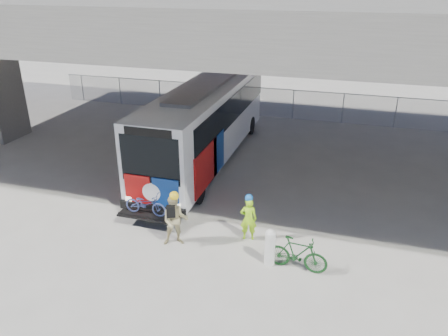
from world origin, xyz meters
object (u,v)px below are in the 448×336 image
at_px(bollard, 270,246).
at_px(bike_parked, 297,254).
at_px(cyclist_hivis, 248,218).
at_px(bus, 206,117).
at_px(cyclist_tan, 175,220).

distance_m(bollard, bike_parked, 0.86).
distance_m(cyclist_hivis, bike_parked, 2.21).
xyz_separation_m(bus, cyclist_hivis, (3.66, -6.34, -1.30)).
bearing_deg(bike_parked, cyclist_tan, 91.08).
height_order(cyclist_tan, bike_parked, cyclist_tan).
relative_size(bollard, bike_parked, 0.67).
bearing_deg(cyclist_hivis, bollard, 117.44).
xyz_separation_m(cyclist_tan, bike_parked, (4.04, -0.22, -0.37)).
relative_size(bollard, cyclist_hivis, 0.73).
distance_m(bollard, cyclist_tan, 3.21).
bearing_deg(bollard, bus, 121.63).
bearing_deg(bike_parked, cyclist_hivis, 60.48).
relative_size(bus, cyclist_hivis, 7.62).
bearing_deg(cyclist_tan, bus, 79.22).
distance_m(bus, bike_parked, 9.46).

